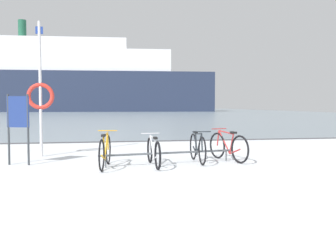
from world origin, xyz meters
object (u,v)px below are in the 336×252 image
(bicycle_0, at_px, (105,151))
(bicycle_3, at_px, (228,147))
(bicycle_2, at_px, (198,148))
(ferry_ship, at_px, (66,81))
(rescue_post, at_px, (40,93))
(bicycle_1, at_px, (153,152))
(info_sign, at_px, (18,118))

(bicycle_0, xyz_separation_m, bicycle_3, (3.16, 0.53, -0.01))
(bicycle_2, distance_m, ferry_ship, 72.42)
(rescue_post, relative_size, ferry_ship, 0.06)
(bicycle_0, distance_m, bicycle_2, 2.35)
(ferry_ship, bearing_deg, bicycle_2, -82.49)
(bicycle_1, relative_size, bicycle_3, 1.06)
(bicycle_2, height_order, info_sign, info_sign)
(bicycle_1, height_order, bicycle_2, bicycle_2)
(info_sign, bearing_deg, bicycle_0, -20.18)
(rescue_post, bearing_deg, bicycle_0, -52.05)
(bicycle_2, bearing_deg, info_sign, 175.58)
(bicycle_2, distance_m, bicycle_3, 0.85)
(info_sign, bearing_deg, bicycle_2, -4.42)
(bicycle_0, height_order, info_sign, info_sign)
(bicycle_1, xyz_separation_m, bicycle_2, (1.18, 0.40, 0.03))
(bicycle_0, bearing_deg, bicycle_2, 10.24)
(bicycle_3, height_order, rescue_post, rescue_post)
(info_sign, xyz_separation_m, rescue_post, (0.30, 1.49, 0.65))
(bicycle_1, bearing_deg, rescue_post, 142.31)
(info_sign, height_order, rescue_post, rescue_post)
(bicycle_1, height_order, ferry_ship, ferry_ship)
(bicycle_3, distance_m, ferry_ship, 72.43)
(bicycle_0, bearing_deg, bicycle_3, 9.50)
(bicycle_0, bearing_deg, rescue_post, 127.95)
(rescue_post, bearing_deg, bicycle_3, -19.29)
(bicycle_1, relative_size, ferry_ship, 0.03)
(bicycle_3, bearing_deg, bicycle_2, -172.54)
(bicycle_1, relative_size, info_sign, 1.01)
(rescue_post, bearing_deg, info_sign, -101.53)
(bicycle_0, relative_size, bicycle_2, 1.04)
(bicycle_1, relative_size, rescue_post, 0.46)
(info_sign, relative_size, rescue_post, 0.45)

